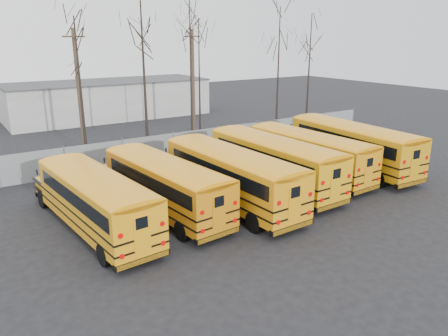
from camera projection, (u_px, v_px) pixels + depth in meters
ground at (275, 208)px, 23.72m from camera, size 120.00×120.00×0.00m
fence at (174, 146)px, 33.02m from camera, size 40.00×0.04×2.00m
distant_building at (109, 100)px, 49.76m from camera, size 22.00×8.00×4.00m
bus_a at (94, 197)px, 20.50m from camera, size 3.34×10.77×2.97m
bus_b at (163, 181)px, 22.66m from camera, size 3.39×10.81×2.98m
bus_c at (229, 172)px, 23.78m from camera, size 3.03×11.52×3.20m
bus_d at (271, 158)px, 26.46m from camera, size 2.91×11.52×3.21m
bus_e at (307, 150)px, 28.61m from camera, size 2.96×10.98×3.05m
bus_f at (350, 142)px, 30.16m from camera, size 3.42×11.94×3.30m
utility_pole_left at (79, 89)px, 34.72m from camera, size 1.67×0.62×9.58m
utility_pole_right at (193, 81)px, 41.12m from camera, size 1.70×0.37×9.58m
tree_2 at (81, 89)px, 32.47m from camera, size 0.26×0.26×10.38m
tree_3 at (144, 74)px, 33.28m from camera, size 0.26×0.26×12.41m
tree_4 at (191, 71)px, 34.98m from camera, size 0.26×0.26×12.52m
tree_5 at (199, 82)px, 37.73m from camera, size 0.26×0.26×10.39m
tree_6 at (278, 69)px, 43.09m from camera, size 0.26×0.26×11.69m
tree_7 at (309, 71)px, 44.49m from camera, size 0.26×0.26×11.13m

